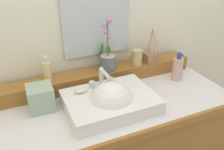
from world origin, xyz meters
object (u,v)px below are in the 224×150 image
Objects in this scene: potted_plant at (108,59)px; lotion_bottle at (177,68)px; tumbler_cup at (137,57)px; tissue_box at (41,98)px; sink_basin at (111,102)px; soap_bar at (81,90)px; reed_diffuser at (150,57)px; soap_dispenser at (47,70)px.

potted_plant is 1.75× the size of lotion_bottle.
tumbler_cup is 0.77× the size of tissue_box.
soap_bar is at bearing 141.34° from sink_basin.
reed_diffuser is at bearing 0.81° from tumbler_cup.
tissue_box is at bearing -164.10° from potted_plant.
soap_bar is 0.48× the size of soap_dispenser.
reed_diffuser is at bearing 8.66° from tissue_box.
reed_diffuser is at bearing -2.21° from soap_dispenser.
tissue_box is at bearing 178.05° from lotion_bottle.
lotion_bottle is 1.40× the size of tissue_box.
reed_diffuser is at bearing 16.75° from soap_bar.
potted_plant is 2.22× the size of soap_dispenser.
tumbler_cup reaches higher than lotion_bottle.
potted_plant reaches higher than tissue_box.
sink_basin is 0.31m from potted_plant.
tissue_box is (-0.20, 0.05, -0.02)m from soap_bar.
reed_diffuser reaches higher than soap_dispenser.
reed_diffuser is (0.53, 0.16, 0.03)m from soap_bar.
tumbler_cup reaches higher than sink_basin.
tumbler_cup reaches higher than tissue_box.
tumbler_cup is 0.64m from tissue_box.
tumbler_cup is at bearing -2.77° from soap_dispenser.
soap_bar is (-0.13, 0.10, 0.05)m from sink_basin.
potted_plant is 2.46× the size of tissue_box.
tissue_box is (-0.85, 0.03, -0.01)m from lotion_bottle.
soap_dispenser reaches higher than tissue_box.
sink_basin is at bearing -146.88° from reed_diffuser.
soap_dispenser is at bearing 63.38° from tissue_box.
reed_diffuser is at bearing 33.12° from sink_basin.
sink_basin is 6.62× the size of soap_bar.
soap_dispenser is at bearing 126.30° from soap_bar.
reed_diffuser is (0.66, -0.03, -0.03)m from soap_dispenser.
potted_plant is 0.36m from soap_dispenser.
reed_diffuser is 1.22× the size of lotion_bottle.
reed_diffuser is (0.30, -0.01, -0.04)m from potted_plant.
soap_bar is 0.24m from soap_dispenser.
lotion_bottle is (0.41, -0.15, -0.08)m from potted_plant.
sink_basin is 0.36m from tissue_box.
soap_dispenser is 0.80m from lotion_bottle.
potted_plant reaches higher than reed_diffuser.
potted_plant is at bearing 36.77° from soap_bar.
tumbler_cup is at bearing 147.51° from lotion_bottle.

